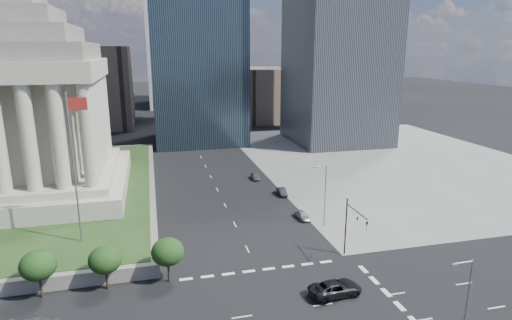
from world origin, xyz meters
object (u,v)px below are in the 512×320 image
object	(u,v)px
traffic_signal_ne	(352,223)
street_lamp_south	(465,305)
street_lamp_north	(324,192)
parked_sedan_mid	(282,192)
parked_sedan_far	(255,176)
flagpole	(74,161)
parked_sedan_near	(302,215)
war_memorial	(15,83)
pickup_truck	(336,288)

from	to	relation	value
traffic_signal_ne	street_lamp_south	bearing A→B (deg)	-87.59
street_lamp_north	parked_sedan_mid	bearing A→B (deg)	96.64
parked_sedan_mid	parked_sedan_far	world-z (taller)	parked_sedan_far
traffic_signal_ne	street_lamp_north	size ratio (longest dim) A/B	0.80
parked_sedan_far	flagpole	bearing A→B (deg)	-137.39
traffic_signal_ne	street_lamp_north	world-z (taller)	street_lamp_north
parked_sedan_near	traffic_signal_ne	bearing A→B (deg)	-89.00
flagpole	street_lamp_north	size ratio (longest dim) A/B	2.00
flagpole	traffic_signal_ne	size ratio (longest dim) A/B	2.50
parked_sedan_mid	parked_sedan_far	size ratio (longest dim) A/B	1.02
flagpole	street_lamp_north	world-z (taller)	flagpole
war_memorial	parked_sedan_far	size ratio (longest dim) A/B	10.08
pickup_truck	war_memorial	bearing A→B (deg)	38.52
traffic_signal_ne	parked_sedan_far	distance (m)	38.60
parked_sedan_near	parked_sedan_mid	xyz separation A→B (m)	(0.31, 12.06, -0.00)
street_lamp_north	traffic_signal_ne	bearing A→B (deg)	-94.19
war_memorial	street_lamp_south	distance (m)	73.51
war_memorial	flagpole	distance (m)	28.16
war_memorial	traffic_signal_ne	distance (m)	60.00
flagpole	parked_sedan_far	world-z (taller)	flagpole
street_lamp_north	parked_sedan_mid	world-z (taller)	street_lamp_north
parked_sedan_far	street_lamp_south	bearing A→B (deg)	-85.22
traffic_signal_ne	parked_sedan_far	bearing A→B (deg)	95.24
traffic_signal_ne	street_lamp_south	world-z (taller)	street_lamp_south
war_memorial	parked_sedan_mid	bearing A→B (deg)	-9.11
war_memorial	pickup_truck	world-z (taller)	war_memorial
flagpole	traffic_signal_ne	distance (m)	36.69
street_lamp_north	pickup_truck	size ratio (longest dim) A/B	1.64
traffic_signal_ne	parked_sedan_mid	xyz separation A→B (m)	(-1.00, 27.01, -4.60)
war_memorial	parked_sedan_near	xyz separation A→B (m)	(45.19, -19.36, -20.75)
war_memorial	traffic_signal_ne	xyz separation A→B (m)	(46.50, -34.30, -16.15)
war_memorial	parked_sedan_mid	size ratio (longest dim) A/B	9.91
pickup_truck	parked_sedan_mid	xyz separation A→B (m)	(4.37, 34.27, -0.20)
war_memorial	flagpole	size ratio (longest dim) A/B	1.95
war_memorial	parked_sedan_far	bearing A→B (deg)	5.13
traffic_signal_ne	pickup_truck	distance (m)	10.05
flagpole	parked_sedan_near	bearing A→B (deg)	8.00
parked_sedan_near	parked_sedan_far	distance (m)	23.32
street_lamp_south	parked_sedan_far	xyz separation A→B (m)	(-4.33, 57.86, -5.00)
flagpole	street_lamp_north	xyz separation A→B (m)	(35.16, 1.00, -7.45)
flagpole	pickup_truck	size ratio (longest dim) A/B	3.27
street_lamp_north	pickup_truck	distance (m)	20.16
street_lamp_north	parked_sedan_near	size ratio (longest dim) A/B	2.61
pickup_truck	parked_sedan_mid	distance (m)	34.55
war_memorial	flagpole	bearing A→B (deg)	-63.11
street_lamp_south	parked_sedan_near	xyz separation A→B (m)	(-2.14, 34.64, -5.01)
parked_sedan_near	street_lamp_south	bearing A→B (deg)	-90.47
traffic_signal_ne	parked_sedan_near	world-z (taller)	traffic_signal_ne
street_lamp_north	parked_sedan_near	distance (m)	6.55
parked_sedan_mid	war_memorial	bearing A→B (deg)	174.57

